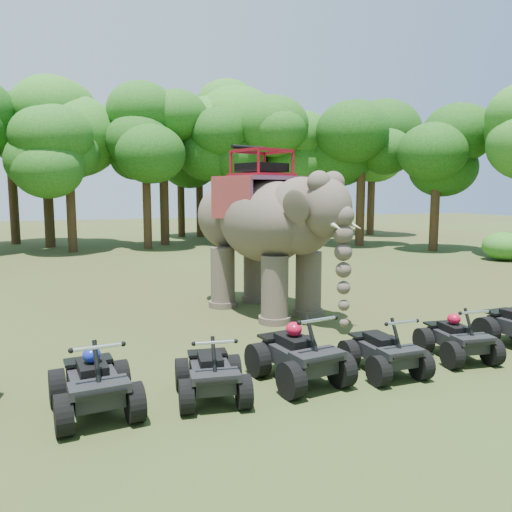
% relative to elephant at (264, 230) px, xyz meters
% --- Properties ---
extents(ground, '(110.00, 110.00, 0.00)m').
position_rel_elephant_xyz_m(ground, '(-0.94, -3.10, -2.38)').
color(ground, '#47381E').
rests_on(ground, ground).
extents(elephant, '(4.20, 6.18, 4.77)m').
position_rel_elephant_xyz_m(elephant, '(0.00, 0.00, 0.00)').
color(elephant, brown).
rests_on(elephant, ground).
extents(atv_0, '(1.43, 1.84, 1.28)m').
position_rel_elephant_xyz_m(atv_0, '(-4.93, -5.43, -1.75)').
color(atv_0, black).
rests_on(atv_0, ground).
extents(atv_1, '(1.34, 1.71, 1.16)m').
position_rel_elephant_xyz_m(atv_1, '(-3.05, -5.49, -1.80)').
color(atv_1, black).
rests_on(atv_1, ground).
extents(atv_2, '(1.57, 1.98, 1.34)m').
position_rel_elephant_xyz_m(atv_2, '(-1.35, -5.31, -1.72)').
color(atv_2, black).
rests_on(atv_2, ground).
extents(atv_3, '(1.17, 1.59, 1.17)m').
position_rel_elephant_xyz_m(atv_3, '(0.37, -5.49, -1.80)').
color(atv_3, black).
rests_on(atv_3, ground).
extents(atv_4, '(1.30, 1.67, 1.15)m').
position_rel_elephant_xyz_m(atv_4, '(2.29, -5.30, -1.81)').
color(atv_4, black).
rests_on(atv_4, ground).
extents(tree_0, '(4.83, 4.83, 6.89)m').
position_rel_elephant_xyz_m(tree_0, '(-0.94, 17.39, 1.06)').
color(tree_0, '#195114').
rests_on(tree_0, ground).
extents(tree_1, '(5.49, 5.49, 7.84)m').
position_rel_elephant_xyz_m(tree_1, '(3.69, 18.42, 1.53)').
color(tree_1, '#195114').
rests_on(tree_1, ground).
extents(tree_2, '(5.56, 5.56, 7.95)m').
position_rel_elephant_xyz_m(tree_2, '(7.82, 16.35, 1.59)').
color(tree_2, '#195114').
rests_on(tree_2, ground).
extents(tree_3, '(6.07, 6.07, 8.68)m').
position_rel_elephant_xyz_m(tree_3, '(12.14, 14.49, 1.95)').
color(tree_3, '#195114').
rests_on(tree_3, ground).
extents(tree_4, '(5.24, 5.24, 7.48)m').
position_rel_elephant_xyz_m(tree_4, '(14.73, 10.56, 1.36)').
color(tree_4, '#195114').
rests_on(tree_4, ground).
extents(tree_26, '(5.01, 5.01, 7.16)m').
position_rel_elephant_xyz_m(tree_26, '(-5.26, 17.13, 1.19)').
color(tree_26, '#195114').
rests_on(tree_26, ground).
extents(tree_27, '(5.63, 5.63, 8.05)m').
position_rel_elephant_xyz_m(tree_27, '(2.65, 24.78, 1.64)').
color(tree_27, '#195114').
rests_on(tree_27, ground).
extents(tree_28, '(5.68, 5.68, 8.12)m').
position_rel_elephant_xyz_m(tree_28, '(17.61, 21.71, 1.67)').
color(tree_28, '#195114').
rests_on(tree_28, ground).
extents(tree_29, '(5.61, 5.61, 8.01)m').
position_rel_elephant_xyz_m(tree_29, '(10.20, 23.48, 1.62)').
color(tree_29, '#195114').
rests_on(tree_29, ground).
extents(tree_30, '(6.60, 6.60, 9.43)m').
position_rel_elephant_xyz_m(tree_30, '(0.45, 19.44, 2.33)').
color(tree_30, '#195114').
rests_on(tree_30, ground).
extents(tree_31, '(7.02, 7.02, 10.03)m').
position_rel_elephant_xyz_m(tree_31, '(7.47, 25.64, 2.63)').
color(tree_31, '#195114').
rests_on(tree_31, ground).
extents(tree_32, '(5.77, 5.77, 8.24)m').
position_rel_elephant_xyz_m(tree_32, '(4.30, 20.39, 1.74)').
color(tree_32, '#195114').
rests_on(tree_32, ground).
extents(tree_33, '(6.84, 6.84, 9.78)m').
position_rel_elephant_xyz_m(tree_33, '(17.36, 21.35, 2.50)').
color(tree_33, '#195114').
rests_on(tree_33, ground).
extents(tree_34, '(6.69, 6.69, 9.56)m').
position_rel_elephant_xyz_m(tree_34, '(-8.84, 23.22, 2.39)').
color(tree_34, '#195114').
rests_on(tree_34, ground).
extents(tree_35, '(5.38, 5.38, 7.68)m').
position_rel_elephant_xyz_m(tree_35, '(4.00, 24.35, 1.46)').
color(tree_35, '#195114').
rests_on(tree_35, ground).
extents(tree_36, '(7.61, 7.61, 10.88)m').
position_rel_elephant_xyz_m(tree_36, '(5.20, 22.65, 3.05)').
color(tree_36, '#195114').
rests_on(tree_36, ground).
extents(tree_37, '(7.08, 7.08, 10.12)m').
position_rel_elephant_xyz_m(tree_37, '(-6.59, 20.44, 2.68)').
color(tree_37, '#195114').
rests_on(tree_37, ground).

